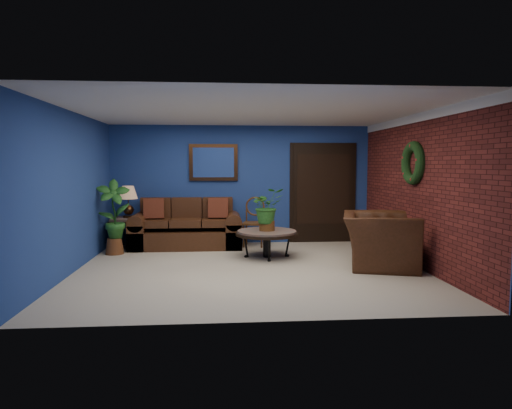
{
  "coord_description": "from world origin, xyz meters",
  "views": [
    {
      "loc": [
        -0.47,
        -7.21,
        1.67
      ],
      "look_at": [
        0.15,
        0.55,
        0.99
      ],
      "focal_mm": 32.0,
      "sensor_mm": 36.0,
      "label": 1
    }
  ],
  "objects": [
    {
      "name": "table_lamp",
      "position": [
        -2.3,
        2.05,
        1.01
      ],
      "size": [
        0.37,
        0.37,
        0.61
      ],
      "color": "#412513",
      "rests_on": "end_table"
    },
    {
      "name": "floor_plant",
      "position": [
        2.35,
        0.71,
        0.45
      ],
      "size": [
        0.43,
        0.37,
        0.86
      ],
      "color": "brown",
      "rests_on": "ground"
    },
    {
      "name": "wall_right_brick",
      "position": [
        2.75,
        0.0,
        1.25
      ],
      "size": [
        0.04,
        5.0,
        2.5
      ],
      "primitive_type": "cube",
      "color": "maroon",
      "rests_on": "ground"
    },
    {
      "name": "wall_back",
      "position": [
        0.0,
        2.5,
        1.25
      ],
      "size": [
        5.5,
        0.04,
        2.5
      ],
      "primitive_type": "cube",
      "color": "navy",
      "rests_on": "ground"
    },
    {
      "name": "floor",
      "position": [
        0.0,
        0.0,
        0.0
      ],
      "size": [
        5.5,
        5.5,
        0.0
      ],
      "primitive_type": "plane",
      "color": "#BFB79E",
      "rests_on": "ground"
    },
    {
      "name": "armchair",
      "position": [
        2.15,
        0.02,
        0.44
      ],
      "size": [
        1.51,
        1.62,
        0.88
      ],
      "primitive_type": "imported",
      "rotation": [
        0.0,
        0.0,
        1.29
      ],
      "color": "#462314",
      "rests_on": "ground"
    },
    {
      "name": "ceiling",
      "position": [
        0.0,
        0.0,
        2.5
      ],
      "size": [
        5.5,
        5.0,
        0.02
      ],
      "primitive_type": "cube",
      "color": "white",
      "rests_on": "wall_back"
    },
    {
      "name": "coffee_plant",
      "position": [
        0.37,
        0.91,
        0.91
      ],
      "size": [
        0.69,
        0.64,
        0.77
      ],
      "color": "brown",
      "rests_on": "coffee_table"
    },
    {
      "name": "tall_plant",
      "position": [
        -2.45,
        1.42,
        0.76
      ],
      "size": [
        0.69,
        0.54,
        1.41
      ],
      "color": "brown",
      "rests_on": "ground"
    },
    {
      "name": "crown_molding",
      "position": [
        2.72,
        0.0,
        2.43
      ],
      "size": [
        0.03,
        5.0,
        0.14
      ],
      "primitive_type": "cube",
      "color": "white",
      "rests_on": "wall_right_brick"
    },
    {
      "name": "end_table",
      "position": [
        -2.3,
        2.05,
        0.47
      ],
      "size": [
        0.67,
        0.67,
        0.61
      ],
      "color": "#504B46",
      "rests_on": "ground"
    },
    {
      "name": "coffee_table",
      "position": [
        0.37,
        0.91,
        0.43
      ],
      "size": [
        1.13,
        1.13,
        0.48
      ],
      "rotation": [
        0.0,
        0.0,
        0.27
      ],
      "color": "#504B46",
      "rests_on": "ground"
    },
    {
      "name": "closet_door",
      "position": [
        1.75,
        2.47,
        1.05
      ],
      "size": [
        1.44,
        0.06,
        2.18
      ],
      "primitive_type": "cube",
      "color": "black",
      "rests_on": "wall_back"
    },
    {
      "name": "wall_left",
      "position": [
        -2.75,
        0.0,
        1.25
      ],
      "size": [
        0.04,
        5.0,
        2.5
      ],
      "primitive_type": "cube",
      "color": "navy",
      "rests_on": "ground"
    },
    {
      "name": "wreath",
      "position": [
        2.69,
        0.05,
        1.7
      ],
      "size": [
        0.16,
        0.72,
        0.72
      ],
      "primitive_type": "torus",
      "rotation": [
        0.0,
        1.57,
        0.0
      ],
      "color": "black",
      "rests_on": "wall_right_brick"
    },
    {
      "name": "wall_mirror",
      "position": [
        -0.6,
        2.46,
        1.72
      ],
      "size": [
        1.02,
        0.06,
        0.77
      ],
      "primitive_type": "cube",
      "color": "#412513",
      "rests_on": "wall_back"
    },
    {
      "name": "side_chair",
      "position": [
        0.24,
        2.12,
        0.57
      ],
      "size": [
        0.51,
        0.51,
        1.01
      ],
      "rotation": [
        0.0,
        0.0,
        -0.22
      ],
      "color": "#563718",
      "rests_on": "ground"
    },
    {
      "name": "sofa",
      "position": [
        -1.15,
        2.08,
        0.33
      ],
      "size": [
        2.21,
        0.95,
        0.99
      ],
      "color": "#462314",
      "rests_on": "ground"
    }
  ]
}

